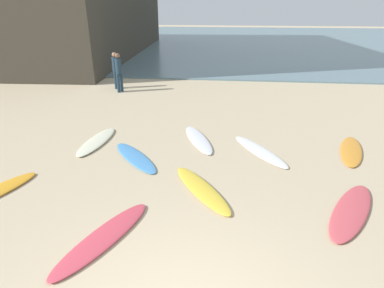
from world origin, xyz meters
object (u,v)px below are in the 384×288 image
(surfboard_0, at_px, (351,211))
(surfboard_7, at_px, (198,139))
(surfboard_3, at_px, (202,189))
(surfboard_4, at_px, (97,141))
(surfboard_2, at_px, (135,157))
(beachgoer_mid, at_px, (116,69))
(beachgoer_near, at_px, (119,71))
(surfboard_5, at_px, (260,151))
(surfboard_9, at_px, (351,151))
(surfboard_8, at_px, (103,237))

(surfboard_0, bearing_deg, surfboard_7, -14.61)
(surfboard_3, height_order, surfboard_4, surfboard_3)
(surfboard_2, xyz_separation_m, beachgoer_mid, (-2.93, 7.34, 0.91))
(surfboard_4, bearing_deg, surfboard_2, 152.19)
(surfboard_7, xyz_separation_m, beachgoer_near, (-4.10, 5.32, 0.93))
(surfboard_2, bearing_deg, surfboard_0, -60.85)
(surfboard_2, relative_size, surfboard_4, 1.00)
(surfboard_2, height_order, surfboard_5, surfboard_5)
(surfboard_3, distance_m, beachgoer_mid, 10.02)
(surfboard_4, distance_m, beachgoer_mid, 6.68)
(surfboard_7, distance_m, surfboard_9, 4.26)
(surfboard_5, bearing_deg, surfboard_0, 89.36)
(surfboard_4, relative_size, beachgoer_near, 1.25)
(surfboard_8, height_order, beachgoer_near, beachgoer_near)
(surfboard_0, height_order, beachgoer_mid, beachgoer_mid)
(surfboard_3, bearing_deg, surfboard_7, -116.74)
(surfboard_3, distance_m, surfboard_7, 2.80)
(surfboard_5, bearing_deg, surfboard_2, -18.28)
(surfboard_4, xyz_separation_m, beachgoer_near, (-1.15, 5.80, 0.93))
(surfboard_2, height_order, beachgoer_mid, beachgoer_mid)
(surfboard_0, xyz_separation_m, beachgoer_near, (-7.41, 8.57, 0.93))
(surfboard_3, relative_size, surfboard_9, 1.03)
(surfboard_5, relative_size, surfboard_8, 1.01)
(surfboard_3, relative_size, surfboard_7, 1.00)
(surfboard_8, bearing_deg, surfboard_0, -141.04)
(surfboard_9, bearing_deg, surfboard_0, -89.93)
(surfboard_4, relative_size, surfboard_9, 1.01)
(beachgoer_mid, bearing_deg, surfboard_7, -138.07)
(surfboard_9, xyz_separation_m, beachgoer_near, (-8.35, 5.65, 0.93))
(surfboard_2, distance_m, surfboard_7, 2.06)
(surfboard_7, height_order, beachgoer_mid, beachgoer_mid)
(surfboard_3, height_order, surfboard_9, surfboard_3)
(surfboard_2, distance_m, surfboard_8, 3.19)
(beachgoer_mid, bearing_deg, surfboard_9, -120.75)
(surfboard_4, distance_m, surfboard_9, 7.21)
(surfboard_5, bearing_deg, surfboard_9, 155.24)
(surfboard_5, height_order, surfboard_8, surfboard_8)
(surfboard_0, distance_m, surfboard_5, 3.06)
(surfboard_4, distance_m, surfboard_8, 4.42)
(surfboard_5, relative_size, surfboard_9, 1.08)
(surfboard_5, xyz_separation_m, surfboard_8, (-2.98, -3.93, 0.01))
(surfboard_7, relative_size, beachgoer_mid, 1.32)
(surfboard_2, bearing_deg, surfboard_3, -76.52)
(surfboard_4, relative_size, surfboard_8, 0.95)
(surfboard_2, height_order, surfboard_8, surfboard_8)
(surfboard_8, bearing_deg, surfboard_4, -43.94)
(surfboard_3, bearing_deg, surfboard_5, -156.89)
(surfboard_3, distance_m, surfboard_8, 2.35)
(surfboard_5, relative_size, beachgoer_mid, 1.38)
(beachgoer_mid, bearing_deg, surfboard_8, -157.74)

